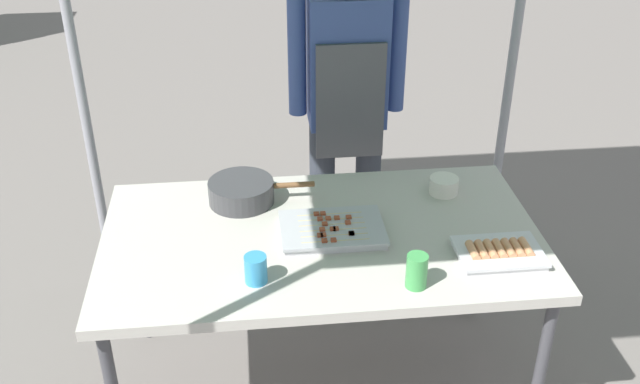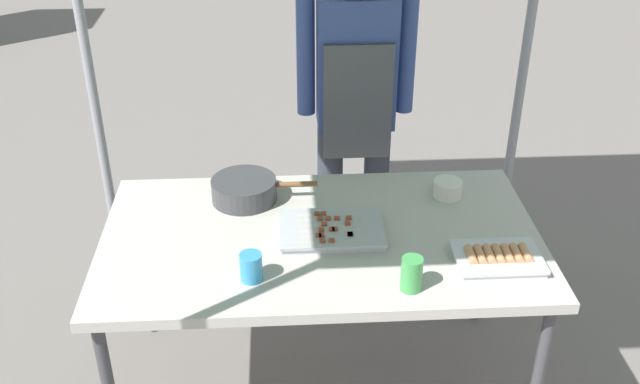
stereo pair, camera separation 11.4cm
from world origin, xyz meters
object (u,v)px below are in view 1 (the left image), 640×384
(stall_table, at_px, (321,246))
(tray_meat_skewers, at_px, (332,230))
(drink_cup_near_edge, at_px, (256,269))
(vendor_woman, at_px, (347,93))
(cooking_wok, at_px, (242,191))
(condiment_bowl, at_px, (444,185))
(tray_grilled_sausages, at_px, (499,253))
(drink_cup_by_wok, at_px, (417,271))

(stall_table, xyz_separation_m, tray_meat_skewers, (0.04, -0.00, 0.07))
(drink_cup_near_edge, xyz_separation_m, vendor_woman, (0.45, 1.05, 0.17))
(cooking_wok, bearing_deg, condiment_bowl, -1.39)
(tray_grilled_sausages, distance_m, drink_cup_near_edge, 0.84)
(stall_table, height_order, tray_meat_skewers, tray_meat_skewers)
(tray_grilled_sausages, height_order, tray_meat_skewers, tray_grilled_sausages)
(condiment_bowl, xyz_separation_m, drink_cup_by_wok, (-0.24, -0.58, 0.03))
(cooking_wok, xyz_separation_m, condiment_bowl, (0.80, -0.02, -0.01))
(tray_grilled_sausages, height_order, drink_cup_by_wok, drink_cup_by_wok)
(tray_grilled_sausages, bearing_deg, stall_table, 160.41)
(stall_table, bearing_deg, drink_cup_by_wok, -50.98)
(tray_grilled_sausages, distance_m, cooking_wok, 1.00)
(condiment_bowl, bearing_deg, tray_meat_skewers, -152.35)
(drink_cup_near_edge, height_order, drink_cup_by_wok, drink_cup_by_wok)
(tray_meat_skewers, relative_size, drink_cup_near_edge, 3.80)
(tray_grilled_sausages, relative_size, drink_cup_by_wok, 2.47)
(vendor_woman, bearing_deg, tray_meat_skewers, 78.46)
(drink_cup_by_wok, bearing_deg, drink_cup_near_edge, 171.09)
(cooking_wok, height_order, condiment_bowl, cooking_wok)
(vendor_woman, bearing_deg, cooking_wok, 47.17)
(cooking_wok, xyz_separation_m, vendor_woman, (0.48, 0.52, 0.17))
(tray_meat_skewers, height_order, vendor_woman, vendor_woman)
(cooking_wok, height_order, drink_cup_by_wok, drink_cup_by_wok)
(tray_grilled_sausages, xyz_separation_m, tray_meat_skewers, (-0.56, 0.21, -0.00))
(stall_table, distance_m, condiment_bowl, 0.58)
(stall_table, distance_m, cooking_wok, 0.40)
(condiment_bowl, bearing_deg, stall_table, -154.56)
(drink_cup_by_wok, relative_size, vendor_woman, 0.07)
(tray_grilled_sausages, distance_m, drink_cup_by_wok, 0.35)
(drink_cup_by_wok, distance_m, vendor_woman, 1.14)
(drink_cup_near_edge, height_order, vendor_woman, vendor_woman)
(drink_cup_near_edge, bearing_deg, vendor_woman, 66.83)
(tray_meat_skewers, distance_m, cooking_wok, 0.42)
(vendor_woman, bearing_deg, stall_table, 75.68)
(stall_table, distance_m, drink_cup_by_wok, 0.45)
(condiment_bowl, distance_m, drink_cup_near_edge, 0.92)
(drink_cup_near_edge, distance_m, vendor_woman, 1.15)
(condiment_bowl, bearing_deg, drink_cup_near_edge, -146.64)
(tray_grilled_sausages, distance_m, vendor_woman, 1.09)
(cooking_wok, bearing_deg, tray_meat_skewers, -39.93)
(tray_grilled_sausages, distance_m, condiment_bowl, 0.47)
(cooking_wok, xyz_separation_m, drink_cup_near_edge, (0.04, -0.52, 0.00))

